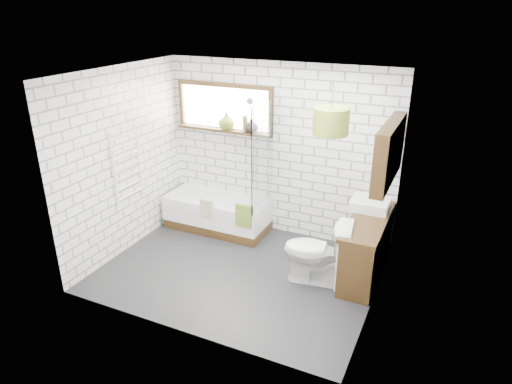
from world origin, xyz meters
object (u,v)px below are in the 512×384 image
at_px(bathtub, 217,213).
at_px(toilet, 317,252).
at_px(vanity, 367,247).
at_px(basin, 370,204).
at_px(pendant, 331,121).

bearing_deg(bathtub, toilet, -22.65).
bearing_deg(bathtub, vanity, -8.36).
relative_size(basin, pendant, 1.25).
height_order(vanity, pendant, pendant).
distance_m(vanity, toilet, 0.66).
xyz_separation_m(bathtub, pendant, (1.95, -1.01, 1.85)).
bearing_deg(vanity, basin, 101.26).
distance_m(vanity, basin, 0.55).
bearing_deg(toilet, basin, 138.71).
xyz_separation_m(bathtub, basin, (2.27, -0.04, 0.59)).
bearing_deg(toilet, pendant, 20.43).
bearing_deg(basin, bathtub, 178.96).
height_order(bathtub, vanity, vanity).
relative_size(bathtub, vanity, 1.15).
relative_size(basin, toilet, 0.56).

